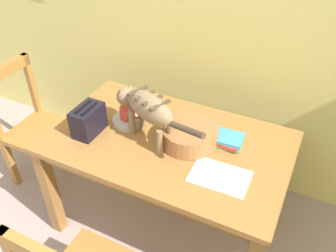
{
  "coord_description": "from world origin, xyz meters",
  "views": [
    {
      "loc": [
        0.63,
        0.09,
        2.02
      ],
      "look_at": [
        -0.06,
        1.5,
        0.83
      ],
      "focal_mm": 37.72,
      "sensor_mm": 36.0,
      "label": 1
    }
  ],
  "objects_px": {
    "dining_table": "(168,151)",
    "toaster": "(88,120)",
    "coffee_mug": "(128,113)",
    "wicker_basket": "(189,135)",
    "saucer_bowl": "(128,120)",
    "magazine": "(220,176)",
    "wooden_chair_near": "(36,128)",
    "book_stack": "(228,140)",
    "cat": "(147,108)"
  },
  "relations": [
    {
      "from": "wicker_basket",
      "to": "wooden_chair_near",
      "type": "distance_m",
      "value": 1.23
    },
    {
      "from": "cat",
      "to": "toaster",
      "type": "distance_m",
      "value": 0.37
    },
    {
      "from": "cat",
      "to": "toaster",
      "type": "relative_size",
      "value": 3.17
    },
    {
      "from": "coffee_mug",
      "to": "wicker_basket",
      "type": "height_order",
      "value": "coffee_mug"
    },
    {
      "from": "dining_table",
      "to": "coffee_mug",
      "type": "xyz_separation_m",
      "value": [
        -0.29,
        0.04,
        0.16
      ]
    },
    {
      "from": "coffee_mug",
      "to": "magazine",
      "type": "distance_m",
      "value": 0.68
    },
    {
      "from": "cat",
      "to": "wicker_basket",
      "type": "relative_size",
      "value": 1.99
    },
    {
      "from": "coffee_mug",
      "to": "magazine",
      "type": "relative_size",
      "value": 0.44
    },
    {
      "from": "wicker_basket",
      "to": "dining_table",
      "type": "bearing_deg",
      "value": -163.92
    },
    {
      "from": "dining_table",
      "to": "saucer_bowl",
      "type": "xyz_separation_m",
      "value": [
        -0.29,
        0.04,
        0.11
      ]
    },
    {
      "from": "dining_table",
      "to": "toaster",
      "type": "height_order",
      "value": "toaster"
    },
    {
      "from": "coffee_mug",
      "to": "dining_table",
      "type": "bearing_deg",
      "value": -8.07
    },
    {
      "from": "dining_table",
      "to": "coffee_mug",
      "type": "height_order",
      "value": "coffee_mug"
    },
    {
      "from": "cat",
      "to": "book_stack",
      "type": "xyz_separation_m",
      "value": [
        0.43,
        0.15,
        -0.18
      ]
    },
    {
      "from": "coffee_mug",
      "to": "wicker_basket",
      "type": "relative_size",
      "value": 0.41
    },
    {
      "from": "saucer_bowl",
      "to": "wicker_basket",
      "type": "relative_size",
      "value": 0.59
    },
    {
      "from": "cat",
      "to": "saucer_bowl",
      "type": "relative_size",
      "value": 3.39
    },
    {
      "from": "magazine",
      "to": "toaster",
      "type": "relative_size",
      "value": 1.49
    },
    {
      "from": "coffee_mug",
      "to": "wooden_chair_near",
      "type": "xyz_separation_m",
      "value": [
        -0.78,
        -0.04,
        -0.36
      ]
    },
    {
      "from": "coffee_mug",
      "to": "magazine",
      "type": "height_order",
      "value": "coffee_mug"
    },
    {
      "from": "coffee_mug",
      "to": "cat",
      "type": "bearing_deg",
      "value": -22.76
    },
    {
      "from": "wooden_chair_near",
      "to": "cat",
      "type": "bearing_deg",
      "value": 87.01
    },
    {
      "from": "saucer_bowl",
      "to": "book_stack",
      "type": "bearing_deg",
      "value": 7.16
    },
    {
      "from": "cat",
      "to": "book_stack",
      "type": "relative_size",
      "value": 3.7
    },
    {
      "from": "saucer_bowl",
      "to": "magazine",
      "type": "distance_m",
      "value": 0.68
    },
    {
      "from": "dining_table",
      "to": "book_stack",
      "type": "relative_size",
      "value": 8.06
    },
    {
      "from": "book_stack",
      "to": "toaster",
      "type": "distance_m",
      "value": 0.81
    },
    {
      "from": "dining_table",
      "to": "cat",
      "type": "bearing_deg",
      "value": -164.06
    },
    {
      "from": "wicker_basket",
      "to": "magazine",
      "type": "bearing_deg",
      "value": -36.27
    },
    {
      "from": "dining_table",
      "to": "wicker_basket",
      "type": "bearing_deg",
      "value": 16.08
    },
    {
      "from": "dining_table",
      "to": "magazine",
      "type": "height_order",
      "value": "magazine"
    },
    {
      "from": "cat",
      "to": "saucer_bowl",
      "type": "xyz_separation_m",
      "value": [
        -0.18,
        0.07,
        -0.19
      ]
    },
    {
      "from": "dining_table",
      "to": "saucer_bowl",
      "type": "bearing_deg",
      "value": 172.01
    },
    {
      "from": "magazine",
      "to": "toaster",
      "type": "bearing_deg",
      "value": 177.76
    },
    {
      "from": "magazine",
      "to": "wicker_basket",
      "type": "height_order",
      "value": "wicker_basket"
    },
    {
      "from": "magazine",
      "to": "wooden_chair_near",
      "type": "bearing_deg",
      "value": 172.62
    },
    {
      "from": "dining_table",
      "to": "cat",
      "type": "xyz_separation_m",
      "value": [
        -0.11,
        -0.03,
        0.3
      ]
    },
    {
      "from": "dining_table",
      "to": "saucer_bowl",
      "type": "height_order",
      "value": "saucer_bowl"
    },
    {
      "from": "cat",
      "to": "toaster",
      "type": "bearing_deg",
      "value": 129.82
    },
    {
      "from": "magazine",
      "to": "book_stack",
      "type": "bearing_deg",
      "value": 98.67
    },
    {
      "from": "coffee_mug",
      "to": "magazine",
      "type": "xyz_separation_m",
      "value": [
        0.65,
        -0.19,
        -0.07
      ]
    },
    {
      "from": "book_stack",
      "to": "toaster",
      "type": "height_order",
      "value": "toaster"
    },
    {
      "from": "saucer_bowl",
      "to": "coffee_mug",
      "type": "xyz_separation_m",
      "value": [
        0.0,
        0.0,
        0.06
      ]
    },
    {
      "from": "coffee_mug",
      "to": "wicker_basket",
      "type": "bearing_deg",
      "value": -1.02
    },
    {
      "from": "coffee_mug",
      "to": "wooden_chair_near",
      "type": "relative_size",
      "value": 0.14
    },
    {
      "from": "toaster",
      "to": "cat",
      "type": "bearing_deg",
      "value": 17.4
    },
    {
      "from": "toaster",
      "to": "wooden_chair_near",
      "type": "relative_size",
      "value": 0.22
    },
    {
      "from": "book_stack",
      "to": "coffee_mug",
      "type": "bearing_deg",
      "value": -172.81
    },
    {
      "from": "dining_table",
      "to": "wooden_chair_near",
      "type": "height_order",
      "value": "wooden_chair_near"
    },
    {
      "from": "wicker_basket",
      "to": "toaster",
      "type": "relative_size",
      "value": 1.59
    }
  ]
}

